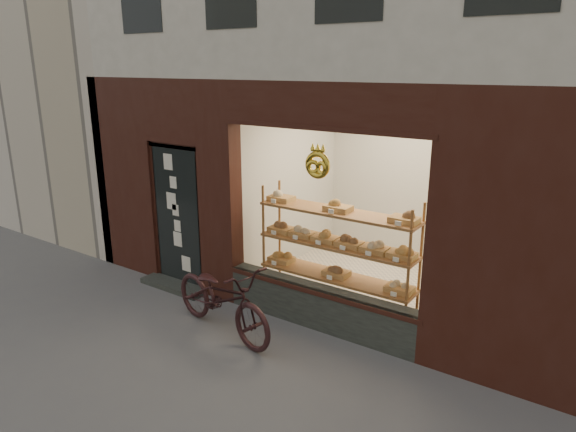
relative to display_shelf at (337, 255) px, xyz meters
The scene contains 4 objects.
ground 2.73m from the display_shelf, 100.01° to the right, with size 90.00×90.00×0.00m, color #565657.
neighbor_left 11.09m from the display_shelf, 163.64° to the left, with size 12.00×7.00×9.00m, color beige.
display_shelf is the anchor object (origin of this frame).
bicycle 1.60m from the display_shelf, 126.72° to the right, with size 0.63×1.81×0.95m, color black.
Camera 1 is at (3.53, -3.06, 3.28)m, focal length 32.00 mm.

